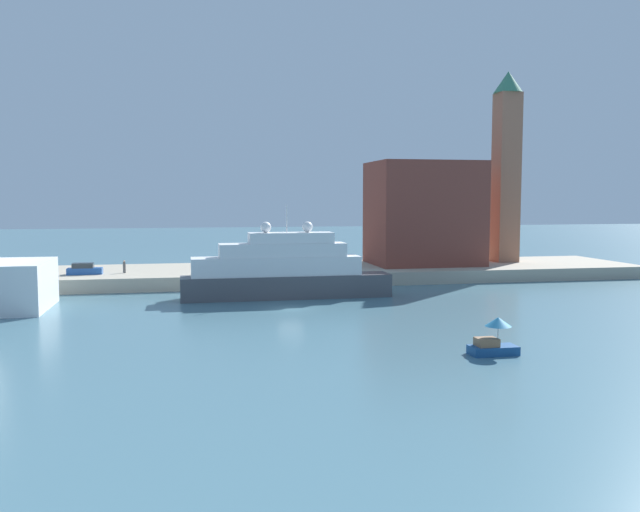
{
  "coord_description": "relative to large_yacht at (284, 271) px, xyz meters",
  "views": [
    {
      "loc": [
        -10.59,
        -67.68,
        11.56
      ],
      "look_at": [
        4.34,
        6.0,
        5.02
      ],
      "focal_mm": 37.24,
      "sensor_mm": 36.0,
      "label": 1
    }
  ],
  "objects": [
    {
      "name": "large_yacht",
      "position": [
        0.0,
        0.0,
        0.0
      ],
      "size": [
        24.36,
        3.99,
        10.79
      ],
      "color": "#4C4C51",
      "rests_on": "ground"
    },
    {
      "name": "harbor_building",
      "position": [
        23.72,
        17.93,
        6.26
      ],
      "size": [
        15.45,
        12.24,
        15.19
      ],
      "primitive_type": "cube",
      "color": "brown",
      "rests_on": "quay_dock"
    },
    {
      "name": "parked_car",
      "position": [
        -24.03,
        13.77,
        -0.69
      ],
      "size": [
        4.35,
        1.68,
        1.49
      ],
      "color": "#1E4C99",
      "rests_on": "quay_dock"
    },
    {
      "name": "person_figure",
      "position": [
        -19.1,
        14.4,
        -0.56
      ],
      "size": [
        0.36,
        0.36,
        1.67
      ],
      "color": "#4C4C4C",
      "rests_on": "quay_dock"
    },
    {
      "name": "quay_dock",
      "position": [
        -0.46,
        17.09,
        -2.21
      ],
      "size": [
        110.0,
        18.59,
        1.76
      ],
      "primitive_type": "cube",
      "color": "#ADA38E",
      "rests_on": "ground"
    },
    {
      "name": "ground",
      "position": [
        -0.46,
        -8.2,
        -3.1
      ],
      "size": [
        400.0,
        400.0,
        0.0
      ],
      "primitive_type": "plane",
      "color": "slate"
    },
    {
      "name": "bell_tower",
      "position": [
        37.4,
        19.01,
        14.11
      ],
      "size": [
        4.41,
        4.41,
        29.04
      ],
      "color": "#9E664C",
      "rests_on": "quay_dock"
    },
    {
      "name": "mooring_bollard",
      "position": [
        1.74,
        9.22,
        -0.92
      ],
      "size": [
        0.43,
        0.43,
        0.83
      ],
      "primitive_type": "cylinder",
      "color": "black",
      "rests_on": "quay_dock"
    },
    {
      "name": "small_motorboat",
      "position": [
        11.19,
        -31.02,
        -1.95
      ],
      "size": [
        3.54,
        1.95,
        2.8
      ],
      "color": "navy",
      "rests_on": "ground"
    }
  ]
}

